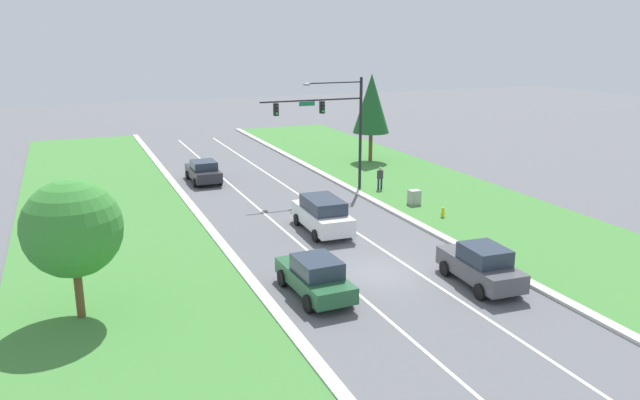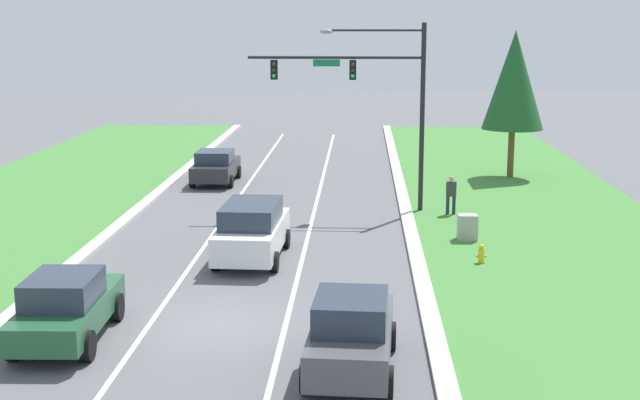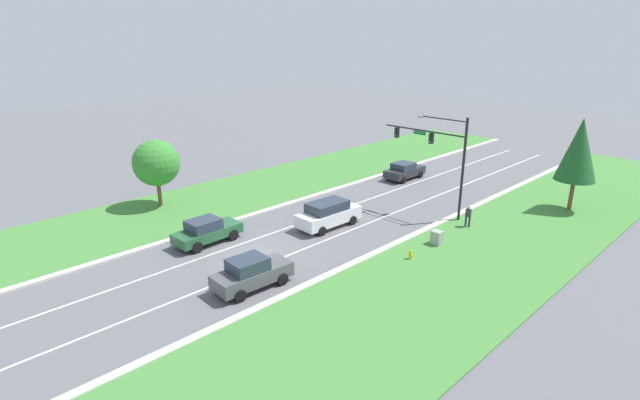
{
  "view_description": "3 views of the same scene",
  "coord_description": "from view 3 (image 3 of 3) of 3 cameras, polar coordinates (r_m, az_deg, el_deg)",
  "views": [
    {
      "loc": [
        -12.69,
        -23.75,
        10.75
      ],
      "look_at": [
        0.0,
        6.87,
        1.81
      ],
      "focal_mm": 35.0,
      "sensor_mm": 36.0,
      "label": 1
    },
    {
      "loc": [
        3.75,
        -22.12,
        7.86
      ],
      "look_at": [
        2.34,
        8.13,
        1.78
      ],
      "focal_mm": 50.0,
      "sensor_mm": 36.0,
      "label": 2
    },
    {
      "loc": [
        23.9,
        -17.79,
        13.6
      ],
      "look_at": [
        -0.68,
        6.74,
        1.88
      ],
      "focal_mm": 28.0,
      "sensor_mm": 36.0,
      "label": 3
    }
  ],
  "objects": [
    {
      "name": "forest_sedan",
      "position": [
        34.52,
        -12.84,
        -3.47
      ],
      "size": [
        2.12,
        4.73,
        1.74
      ],
      "rotation": [
        0.0,
        0.0,
        0.03
      ],
      "color": "#235633",
      "rests_on": "ground_plane"
    },
    {
      "name": "lane_stripe_inner_left",
      "position": [
        34.09,
        -9.43,
        -5.13
      ],
      "size": [
        0.14,
        81.0,
        0.01
      ],
      "color": "white",
      "rests_on": "ground_plane"
    },
    {
      "name": "graphite_sedan",
      "position": [
        28.22,
        -7.86,
        -8.26
      ],
      "size": [
        2.18,
        4.64,
        1.85
      ],
      "rotation": [
        0.0,
        0.0,
        -0.06
      ],
      "color": "#4C4C51",
      "rests_on": "ground_plane"
    },
    {
      "name": "traffic_signal_mast",
      "position": [
        38.88,
        13.52,
        5.66
      ],
      "size": [
        7.29,
        0.41,
        7.82
      ],
      "color": "black",
      "rests_on": "ground_plane"
    },
    {
      "name": "grass_verge_left",
      "position": [
        41.37,
        -16.85,
        -1.32
      ],
      "size": [
        10.0,
        90.0,
        0.08
      ],
      "color": "#427F38",
      "rests_on": "ground_plane"
    },
    {
      "name": "utility_cabinet",
      "position": [
        34.38,
        13.21,
        -4.26
      ],
      "size": [
        0.7,
        0.6,
        1.01
      ],
      "color": "#9E9E99",
      "rests_on": "ground_plane"
    },
    {
      "name": "ground_plane",
      "position": [
        32.75,
        -7.57,
        -6.06
      ],
      "size": [
        160.0,
        160.0,
        0.0
      ],
      "primitive_type": "plane",
      "color": "#5B5B60"
    },
    {
      "name": "charcoal_sedan",
      "position": [
        49.2,
        9.61,
        3.33
      ],
      "size": [
        2.08,
        4.45,
        1.64
      ],
      "rotation": [
        0.0,
        0.0,
        0.0
      ],
      "color": "#28282D",
      "rests_on": "ground_plane"
    },
    {
      "name": "pedestrian",
      "position": [
        37.85,
        16.57,
        -1.7
      ],
      "size": [
        0.41,
        0.27,
        1.69
      ],
      "rotation": [
        0.0,
        0.0,
        3.28
      ],
      "color": "#232842",
      "rests_on": "ground_plane"
    },
    {
      "name": "oak_near_left_tree",
      "position": [
        42.04,
        -18.22,
        4.04
      ],
      "size": [
        3.73,
        3.73,
        5.54
      ],
      "color": "brown",
      "rests_on": "ground_plane"
    },
    {
      "name": "fire_hydrant",
      "position": [
        31.96,
        10.3,
        -6.18
      ],
      "size": [
        0.34,
        0.2,
        0.7
      ],
      "color": "gold",
      "rests_on": "ground_plane"
    },
    {
      "name": "white_suv",
      "position": [
        36.45,
        0.94,
        -1.57
      ],
      "size": [
        2.28,
        5.11,
        1.94
      ],
      "rotation": [
        0.0,
        0.0,
        -0.04
      ],
      "color": "white",
      "rests_on": "ground_plane"
    },
    {
      "name": "curb_strip_left",
      "position": [
        37.05,
        -12.93,
        -3.26
      ],
      "size": [
        0.5,
        90.0,
        0.15
      ],
      "color": "beige",
      "rests_on": "ground_plane"
    },
    {
      "name": "lane_stripe_inner_right",
      "position": [
        31.46,
        -5.55,
        -7.05
      ],
      "size": [
        0.14,
        81.0,
        0.01
      ],
      "color": "white",
      "rests_on": "ground_plane"
    },
    {
      "name": "curb_strip_right",
      "position": [
        28.85,
        -0.6,
        -9.31
      ],
      "size": [
        0.5,
        90.0,
        0.15
      ],
      "color": "beige",
      "rests_on": "ground_plane"
    },
    {
      "name": "conifer_near_right_tree",
      "position": [
        43.54,
        27.48,
        5.12
      ],
      "size": [
        3.07,
        3.07,
        7.46
      ],
      "color": "brown",
      "rests_on": "ground_plane"
    },
    {
      "name": "grass_verge_right",
      "position": [
        25.87,
        7.78,
        -13.15
      ],
      "size": [
        10.0,
        90.0,
        0.08
      ],
      "color": "#427F38",
      "rests_on": "ground_plane"
    }
  ]
}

